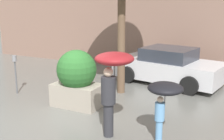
{
  "coord_description": "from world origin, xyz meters",
  "views": [
    {
      "loc": [
        4.28,
        -5.45,
        2.94
      ],
      "look_at": [
        0.73,
        1.6,
        1.05
      ],
      "focal_mm": 45.0,
      "sensor_mm": 36.0,
      "label": 1
    }
  ],
  "objects_px": {
    "planter_box": "(77,78)",
    "parking_meter": "(15,66)",
    "person_child": "(164,94)",
    "parked_car_near": "(168,66)",
    "person_adult": "(112,73)"
  },
  "relations": [
    {
      "from": "person_child",
      "to": "parking_meter",
      "type": "bearing_deg",
      "value": 147.76
    },
    {
      "from": "person_child",
      "to": "parking_meter",
      "type": "xyz_separation_m",
      "value": [
        -5.32,
        1.1,
        -0.17
      ]
    },
    {
      "from": "person_adult",
      "to": "planter_box",
      "type": "bearing_deg",
      "value": 95.44
    },
    {
      "from": "parked_car_near",
      "to": "parking_meter",
      "type": "xyz_separation_m",
      "value": [
        -4.13,
        -3.57,
        0.3
      ]
    },
    {
      "from": "person_child",
      "to": "parking_meter",
      "type": "relative_size",
      "value": 1.04
    },
    {
      "from": "person_child",
      "to": "parking_meter",
      "type": "height_order",
      "value": "person_child"
    },
    {
      "from": "planter_box",
      "to": "parked_car_near",
      "type": "relative_size",
      "value": 0.4
    },
    {
      "from": "planter_box",
      "to": "parking_meter",
      "type": "height_order",
      "value": "planter_box"
    },
    {
      "from": "parked_car_near",
      "to": "person_adult",
      "type": "bearing_deg",
      "value": -168.92
    },
    {
      "from": "planter_box",
      "to": "parked_car_near",
      "type": "height_order",
      "value": "planter_box"
    },
    {
      "from": "person_child",
      "to": "parking_meter",
      "type": "distance_m",
      "value": 5.44
    },
    {
      "from": "person_child",
      "to": "parked_car_near",
      "type": "height_order",
      "value": "person_child"
    },
    {
      "from": "parking_meter",
      "to": "parked_car_near",
      "type": "bearing_deg",
      "value": 40.86
    },
    {
      "from": "parked_car_near",
      "to": "parking_meter",
      "type": "distance_m",
      "value": 5.46
    },
    {
      "from": "person_adult",
      "to": "parking_meter",
      "type": "distance_m",
      "value": 4.43
    }
  ]
}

